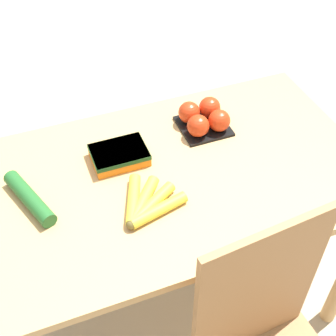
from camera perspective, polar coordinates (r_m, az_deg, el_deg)
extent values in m
plane|color=#B7A88E|center=(2.14, 0.00, -15.57)|extent=(12.00, 12.00, 0.00)
cube|color=tan|center=(1.52, 0.00, -1.20)|extent=(1.33, 0.77, 0.03)
cylinder|color=tan|center=(2.21, 11.71, 1.44)|extent=(0.06, 0.06, 0.75)
cube|color=#A87547|center=(1.32, 10.88, -14.71)|extent=(0.39, 0.05, 0.55)
sphere|color=brown|center=(1.36, -4.48, -6.86)|extent=(0.03, 0.03, 0.03)
cylinder|color=yellow|center=(1.39, -1.14, -5.14)|extent=(0.19, 0.08, 0.04)
cylinder|color=yellow|center=(1.40, -1.98, -4.46)|extent=(0.18, 0.13, 0.04)
cylinder|color=yellow|center=(1.41, -3.05, -4.03)|extent=(0.15, 0.17, 0.04)
cylinder|color=yellow|center=(1.42, -4.25, -3.87)|extent=(0.10, 0.19, 0.04)
cube|color=black|center=(1.69, 4.33, 5.12)|extent=(0.17, 0.17, 0.01)
sphere|color=red|center=(1.71, 5.10, 7.36)|extent=(0.08, 0.08, 0.08)
sphere|color=red|center=(1.68, 2.60, 6.79)|extent=(0.08, 0.08, 0.08)
sphere|color=red|center=(1.65, 6.26, 5.77)|extent=(0.08, 0.08, 0.08)
sphere|color=red|center=(1.62, 3.70, 5.16)|extent=(0.08, 0.08, 0.08)
cube|color=orange|center=(1.55, -5.96, 1.57)|extent=(0.18, 0.13, 0.04)
cube|color=#19471E|center=(1.54, -6.00, 1.96)|extent=(0.18, 0.13, 0.02)
cylinder|color=#236028|center=(1.47, -16.53, -3.54)|extent=(0.13, 0.24, 0.05)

